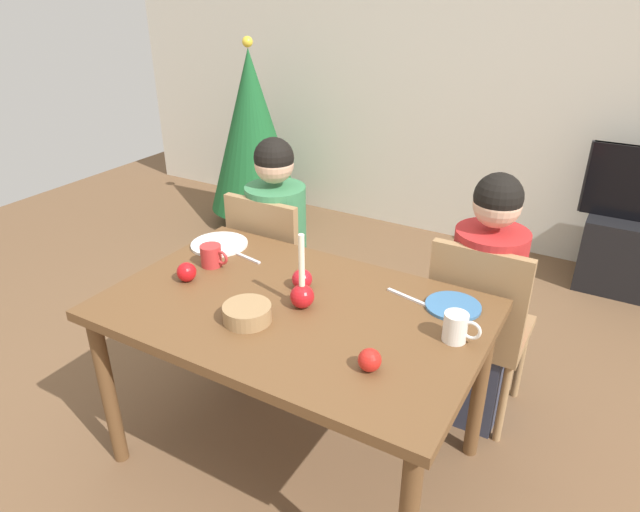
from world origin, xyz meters
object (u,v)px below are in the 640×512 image
object	(u,v)px
person_left_child	(277,253)
plate_right	(453,306)
chair_right	(478,322)
christmas_tree	(252,132)
mug_right	(456,327)
apple_near_candle	(370,360)
candle_centerpiece	(302,292)
mug_left	(212,256)
plate_left	(219,244)
dining_table	(294,324)
apple_by_right_mug	(187,272)
person_right_child	(482,308)
bowl_walnuts	(247,313)
tv_stand	(635,256)
chair_left	(274,265)
apple_by_left_plate	(302,279)

from	to	relation	value
person_left_child	plate_right	world-z (taller)	person_left_child
chair_right	christmas_tree	bearing A→B (deg)	147.58
mug_right	apple_near_candle	distance (m)	0.34
candle_centerpiece	mug_left	xyz separation A→B (m)	(-0.50, 0.09, -0.02)
christmas_tree	plate_left	world-z (taller)	christmas_tree
dining_table	apple_by_right_mug	size ratio (longest dim) A/B	17.85
mug_left	mug_right	distance (m)	1.06
person_right_child	bowl_walnuts	xyz separation A→B (m)	(-0.64, -0.81, 0.21)
person_left_child	bowl_walnuts	xyz separation A→B (m)	(0.42, -0.81, 0.21)
mug_right	candle_centerpiece	bearing A→B (deg)	-172.30
apple_near_candle	dining_table	bearing A→B (deg)	153.85
christmas_tree	bowl_walnuts	distance (m)	2.69
tv_stand	candle_centerpiece	distance (m)	2.60
candle_centerpiece	mug_right	distance (m)	0.56
chair_left	christmas_tree	distance (m)	1.83
person_left_child	person_right_child	bearing A→B (deg)	0.00
plate_left	mug_left	bearing A→B (deg)	-59.11
christmas_tree	candle_centerpiece	world-z (taller)	christmas_tree
tv_stand	apple_by_right_mug	size ratio (longest dim) A/B	8.16
candle_centerpiece	apple_by_right_mug	distance (m)	0.51
dining_table	bowl_walnuts	distance (m)	0.22
apple_near_candle	tv_stand	bearing A→B (deg)	74.11
tv_stand	apple_near_candle	bearing A→B (deg)	-105.89
apple_near_candle	apple_by_right_mug	xyz separation A→B (m)	(-0.88, 0.15, 0.00)
plate_left	apple_near_candle	bearing A→B (deg)	-25.76
person_right_child	plate_left	size ratio (longest dim) A/B	4.56
person_left_child	candle_centerpiece	bearing A→B (deg)	-49.25
dining_table	apple_near_candle	distance (m)	0.47
chair_left	apple_by_right_mug	size ratio (longest dim) A/B	11.47
tv_stand	apple_by_left_plate	world-z (taller)	apple_by_left_plate
christmas_tree	plate_right	xyz separation A→B (m)	(2.18, -1.73, -0.00)
person_left_child	christmas_tree	bearing A→B (deg)	130.04
apple_by_left_plate	christmas_tree	bearing A→B (deg)	130.73
plate_right	mug_left	world-z (taller)	mug_left
dining_table	apple_near_candle	world-z (taller)	apple_near_candle
plate_left	dining_table	bearing A→B (deg)	-25.49
apple_near_candle	apple_by_right_mug	world-z (taller)	apple_by_right_mug
chair_left	person_left_child	xyz separation A→B (m)	(-0.00, 0.03, 0.06)
apple_near_candle	mug_left	bearing A→B (deg)	160.96
mug_right	apple_by_right_mug	distance (m)	1.07
person_left_child	mug_right	size ratio (longest dim) A/B	9.11
bowl_walnuts	plate_right	bearing A→B (deg)	36.68
dining_table	bowl_walnuts	size ratio (longest dim) A/B	8.08
person_right_child	bowl_walnuts	size ratio (longest dim) A/B	6.76
mug_right	plate_left	bearing A→B (deg)	170.90
dining_table	apple_by_right_mug	bearing A→B (deg)	-173.79
candle_centerpiece	bowl_walnuts	size ratio (longest dim) A/B	1.69
person_left_child	plate_right	size ratio (longest dim) A/B	5.72
dining_table	mug_left	xyz separation A→B (m)	(-0.47, 0.10, 0.13)
person_left_child	plate_right	xyz separation A→B (m)	(1.03, -0.35, 0.19)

